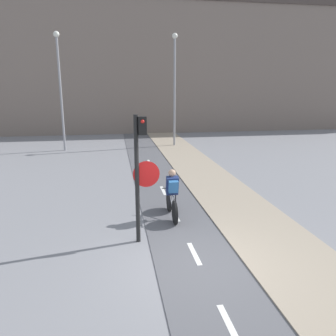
{
  "coord_description": "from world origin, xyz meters",
  "views": [
    {
      "loc": [
        -1.8,
        -6.46,
        3.93
      ],
      "look_at": [
        0.0,
        4.37,
        1.2
      ],
      "focal_mm": 35.0,
      "sensor_mm": 36.0,
      "label": 1
    }
  ],
  "objects_px": {
    "traffic_light_pole": "(140,166)",
    "cyclist_near": "(172,196)",
    "street_lamp_far": "(60,80)",
    "street_lamp_sidewalk": "(175,80)"
  },
  "relations": [
    {
      "from": "street_lamp_far",
      "to": "cyclist_near",
      "type": "relative_size",
      "value": 4.08
    },
    {
      "from": "street_lamp_far",
      "to": "traffic_light_pole",
      "type": "bearing_deg",
      "value": -74.51
    },
    {
      "from": "traffic_light_pole",
      "to": "street_lamp_sidewalk",
      "type": "bearing_deg",
      "value": 76.09
    },
    {
      "from": "traffic_light_pole",
      "to": "cyclist_near",
      "type": "xyz_separation_m",
      "value": [
        1.06,
        1.41,
        -1.31
      ]
    },
    {
      "from": "street_lamp_sidewalk",
      "to": "cyclist_near",
      "type": "distance_m",
      "value": 13.23
    },
    {
      "from": "traffic_light_pole",
      "to": "street_lamp_far",
      "type": "distance_m",
      "value": 14.1
    },
    {
      "from": "traffic_light_pole",
      "to": "street_lamp_far",
      "type": "relative_size",
      "value": 0.46
    },
    {
      "from": "traffic_light_pole",
      "to": "cyclist_near",
      "type": "height_order",
      "value": "traffic_light_pole"
    },
    {
      "from": "street_lamp_sidewalk",
      "to": "cyclist_near",
      "type": "height_order",
      "value": "street_lamp_sidewalk"
    },
    {
      "from": "cyclist_near",
      "to": "street_lamp_sidewalk",
      "type": "bearing_deg",
      "value": 79.2
    }
  ]
}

